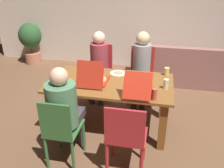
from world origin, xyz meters
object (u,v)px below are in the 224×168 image
object	(u,v)px
dining_table	(111,90)
drinking_glass_0	(167,71)
pizza_box_1	(139,87)
couch	(182,69)
pizza_box_0	(94,79)
chair_2	(61,129)
person_1	(99,61)
plate_0	(63,85)
chair_1	(101,68)
plate_2	(137,75)
drinking_glass_2	(154,94)
person_2	(64,107)
person_0	(141,63)
potted_plant	(31,40)
drinking_glass_1	(166,84)
chair_3	(126,137)
chair_0	(141,72)

from	to	relation	value
dining_table	drinking_glass_0	size ratio (longest dim) A/B	14.53
pizza_box_1	couch	bearing A→B (deg)	70.54
drinking_glass_0	pizza_box_0	bearing A→B (deg)	-154.80
chair_2	pizza_box_0	bearing A→B (deg)	78.98
person_1	plate_0	xyz separation A→B (m)	(-0.23, -1.06, 0.01)
pizza_box_0	couch	world-z (taller)	pizza_box_0
chair_1	drinking_glass_0	bearing A→B (deg)	-25.50
plate_2	drinking_glass_2	xyz separation A→B (m)	(0.28, -0.70, 0.07)
person_1	plate_0	size ratio (longest dim) A/B	5.51
plate_0	drinking_glass_2	xyz separation A→B (m)	(1.25, -0.15, 0.06)
chair_1	pizza_box_1	distance (m)	1.42
person_2	person_0	bearing A→B (deg)	64.67
drinking_glass_0	couch	world-z (taller)	drinking_glass_0
chair_1	drinking_glass_2	xyz separation A→B (m)	(1.02, -1.35, 0.27)
dining_table	drinking_glass_2	bearing A→B (deg)	-31.99
chair_1	potted_plant	xyz separation A→B (m)	(-2.13, 1.31, 0.06)
person_0	chair_2	size ratio (longest dim) A/B	1.38
drinking_glass_1	potted_plant	xyz separation A→B (m)	(-3.29, 2.34, -0.20)
chair_2	couch	bearing A→B (deg)	61.21
person_1	pizza_box_0	bearing A→B (deg)	-79.25
plate_2	drinking_glass_1	bearing A→B (deg)	-40.68
pizza_box_0	plate_2	world-z (taller)	pizza_box_0
drinking_glass_1	chair_3	bearing A→B (deg)	-116.05
chair_0	potted_plant	xyz separation A→B (m)	(-2.88, 1.32, 0.07)
chair_1	drinking_glass_1	distance (m)	1.57
person_0	potted_plant	distance (m)	3.24
pizza_box_1	plate_0	world-z (taller)	pizza_box_1
pizza_box_0	plate_0	distance (m)	0.44
couch	drinking_glass_2	bearing A→B (deg)	-102.92
chair_3	couch	xyz separation A→B (m)	(0.78, 2.76, -0.22)
person_2	plate_2	bearing A→B (deg)	55.89
chair_2	pizza_box_0	world-z (taller)	pizza_box_0
chair_2	plate_0	xyz separation A→B (m)	(-0.23, 0.68, 0.23)
person_0	chair_2	bearing A→B (deg)	-113.39
dining_table	drinking_glass_2	xyz separation A→B (m)	(0.63, -0.39, 0.20)
person_0	plate_0	distance (m)	1.44
dining_table	pizza_box_0	size ratio (longest dim) A/B	3.66
person_0	drinking_glass_1	world-z (taller)	person_0
dining_table	chair_2	xyz separation A→B (m)	(-0.39, -0.93, -0.09)
plate_2	dining_table	bearing A→B (deg)	-138.43
chair_2	potted_plant	xyz separation A→B (m)	(-2.13, 3.20, 0.09)
dining_table	potted_plant	bearing A→B (deg)	137.95
drinking_glass_1	person_1	bearing A→B (deg)	142.77
plate_0	couch	bearing A→B (deg)	50.03
person_0	plate_0	xyz separation A→B (m)	(-0.98, -1.05, -0.01)
chair_0	pizza_box_1	xyz separation A→B (m)	(0.06, -1.14, 0.25)
chair_1	drinking_glass_1	xyz separation A→B (m)	(1.16, -1.02, 0.27)
dining_table	plate_2	xyz separation A→B (m)	(0.34, 0.30, 0.14)
chair_3	plate_2	xyz separation A→B (m)	(-0.02, 1.20, 0.23)
chair_1	pizza_box_1	size ratio (longest dim) A/B	1.81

